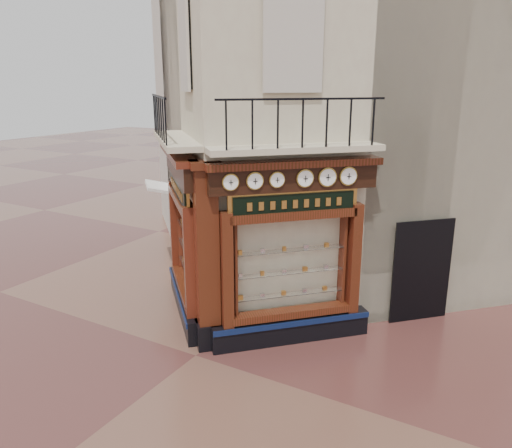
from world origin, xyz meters
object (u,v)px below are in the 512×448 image
Objects in this scene: clock_c at (277,180)px; clock_d at (305,178)px; clock_a at (231,182)px; clock_e at (327,177)px; signboard_left at (179,188)px; clock_b at (255,181)px; clock_f at (348,176)px; awning at (165,267)px; signboard_right at (294,203)px; corner_pilaster at (207,260)px.

clock_d reaches higher than clock_c.
clock_e is at bearing 0.00° from clock_a.
clock_d is (1.06, 1.06, -0.00)m from clock_a.
clock_c is at bearing -142.67° from signboard_left.
clock_b is at bearing -150.82° from signboard_left.
clock_a is 1.98m from clock_e.
clock_d is at bearing -0.00° from clock_c.
awning is (-6.20, 1.46, -3.62)m from clock_f.
signboard_right is at bearing 4.75° from clock_a.
clock_a reaches higher than clock_c.
signboard_right is (-0.20, -0.04, -0.52)m from clock_d.
clock_f is (0.66, 0.66, 0.00)m from clock_d.
signboard_left is at bearing 141.30° from clock_e.
clock_d is 0.95× the size of clock_f.
signboard_left is 2.92m from signboard_right.
clock_f is (1.07, 1.07, -0.00)m from clock_c.
clock_f is (0.32, 0.32, -0.00)m from clock_e.
clock_a is 0.84× the size of clock_e.
clock_c is (0.65, 0.65, 0.00)m from clock_a.
clock_b is 0.25× the size of awning.
clock_d reaches higher than signboard_left.
clock_f reaches higher than clock_b.
corner_pilaster reaches higher than awning.
awning is 0.65× the size of signboard_left.
clock_f reaches higher than clock_c.
clock_f reaches higher than signboard_left.
signboard_right is (0.21, 0.37, -0.52)m from clock_c.
clock_b is at bearing -180.00° from clock_c.
clock_f is 7.33m from awning.
awning is (-5.54, 2.12, -3.62)m from clock_d.
clock_f reaches higher than clock_a.
corner_pilaster is 10.92× the size of clock_d.
clock_e is at bearing -151.82° from awning.
clock_f is at bearing -124.48° from signboard_left.
clock_a is at bearing -161.30° from signboard_left.
clock_b is 0.95× the size of clock_d.
corner_pilaster is at bearing 134.56° from clock_a.
awning is at bearing 95.72° from corner_pilaster.
clock_b is 0.17× the size of signboard_left.
signboard_right is (0.52, 0.68, -0.52)m from clock_b.
signboard_left is at bearing 135.81° from clock_d.
clock_a is at bearing -175.25° from signboard_right.
signboard_right is at bearing 147.42° from clock_d.
clock_e reaches higher than clock_f.
awning is at bearing 104.49° from clock_b.
clock_c is 0.58m from clock_d.
clock_e reaches higher than clock_c.
clock_a is 2.36m from signboard_left.
clock_e is 0.29× the size of awning.
signboard_left is at bearing 135.00° from signboard_right.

